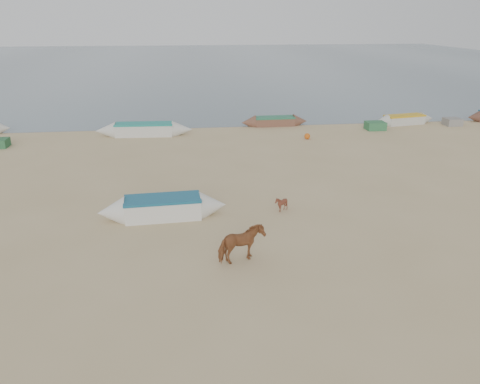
# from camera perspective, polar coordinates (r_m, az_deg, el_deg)

# --- Properties ---
(ground) EXTENTS (140.00, 140.00, 0.00)m
(ground) POSITION_cam_1_polar(r_m,az_deg,el_deg) (18.46, 1.53, -7.26)
(ground) COLOR tan
(ground) RESTS_ON ground
(sea) EXTENTS (160.00, 160.00, 0.00)m
(sea) POSITION_cam_1_polar(r_m,az_deg,el_deg) (98.54, -5.78, 15.48)
(sea) COLOR slate
(sea) RESTS_ON ground
(cow_adult) EXTENTS (1.89, 1.37, 1.46)m
(cow_adult) POSITION_cam_1_polar(r_m,az_deg,el_deg) (17.40, 0.14, -6.38)
(cow_adult) COLOR brown
(cow_adult) RESTS_ON ground
(calf_front) EXTENTS (0.73, 0.66, 0.76)m
(calf_front) POSITION_cam_1_polar(r_m,az_deg,el_deg) (22.05, 5.06, -1.45)
(calf_front) COLOR brown
(calf_front) RESTS_ON ground
(near_canoe) EXTENTS (5.87, 1.70, 0.98)m
(near_canoe) POSITION_cam_1_polar(r_m,az_deg,el_deg) (21.53, -9.37, -1.89)
(near_canoe) COLOR silver
(near_canoe) RESTS_ON ground
(waterline_canoes) EXTENTS (55.16, 3.76, 0.98)m
(waterline_canoes) POSITION_cam_1_polar(r_m,az_deg,el_deg) (38.16, -3.71, 8.17)
(waterline_canoes) COLOR brown
(waterline_canoes) RESTS_ON ground
(beach_clutter) EXTENTS (44.30, 5.64, 0.64)m
(beach_clutter) POSITION_cam_1_polar(r_m,az_deg,el_deg) (37.18, 1.34, 7.65)
(beach_clutter) COLOR #2B6139
(beach_clutter) RESTS_ON ground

